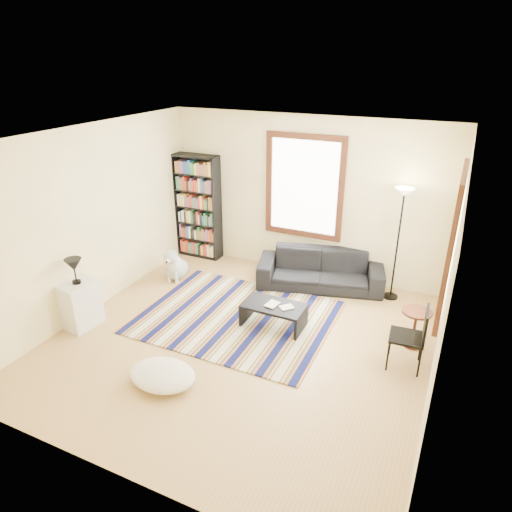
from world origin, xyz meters
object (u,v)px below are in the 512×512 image
at_px(floor_cushion, 162,375).
at_px(floor_lamp, 397,245).
at_px(sofa, 320,270).
at_px(dog, 176,262).
at_px(coffee_table, 274,315).
at_px(bookshelf, 198,207).
at_px(side_table, 414,328).
at_px(white_cabinet, 81,304).
at_px(folding_chair, 407,337).

relative_size(floor_cushion, floor_lamp, 0.46).
distance_m(sofa, dog, 2.54).
xyz_separation_m(sofa, dog, (-2.41, -0.80, -0.00)).
bearing_deg(dog, coffee_table, -29.56).
distance_m(bookshelf, coffee_table, 3.06).
distance_m(sofa, bookshelf, 2.68).
xyz_separation_m(floor_cushion, dog, (-1.44, 2.45, 0.20)).
distance_m(coffee_table, dog, 2.30).
height_order(side_table, white_cabinet, white_cabinet).
bearing_deg(white_cabinet, floor_cushion, -9.65).
bearing_deg(floor_lamp, coffee_table, -131.31).
distance_m(bookshelf, white_cabinet, 3.03).
relative_size(sofa, coffee_table, 2.34).
height_order(sofa, white_cabinet, white_cabinet).
bearing_deg(side_table, bookshelf, 161.74).
xyz_separation_m(floor_lamp, dog, (-3.61, -0.90, -0.62)).
distance_m(side_table, white_cabinet, 4.76).
bearing_deg(folding_chair, side_table, 80.25).
height_order(bookshelf, coffee_table, bookshelf).
distance_m(coffee_table, white_cabinet, 2.82).
relative_size(floor_lamp, white_cabinet, 2.66).
height_order(floor_lamp, white_cabinet, floor_lamp).
bearing_deg(white_cabinet, floor_lamp, 42.60).
distance_m(floor_cushion, floor_lamp, 4.07).
bearing_deg(bookshelf, floor_cushion, -65.51).
bearing_deg(dog, white_cabinet, -112.85).
xyz_separation_m(bookshelf, folding_chair, (4.23, -1.94, -0.57)).
bearing_deg(floor_cushion, floor_lamp, 57.11).
relative_size(bookshelf, dog, 3.27).
bearing_deg(dog, folding_chair, -23.36).
xyz_separation_m(bookshelf, white_cabinet, (-0.22, -2.95, -0.65)).
bearing_deg(sofa, bookshelf, 158.99).
relative_size(floor_lamp, folding_chair, 2.16).
bearing_deg(floor_cushion, side_table, 38.24).
bearing_deg(white_cabinet, side_table, 26.62).
height_order(floor_lamp, dog, floor_lamp).
height_order(bookshelf, dog, bookshelf).
xyz_separation_m(floor_cushion, floor_lamp, (2.17, 3.35, 0.82)).
bearing_deg(coffee_table, sofa, 81.43).
bearing_deg(floor_lamp, dog, -166.05).
bearing_deg(side_table, dog, 175.20).
relative_size(sofa, folding_chair, 2.45).
bearing_deg(folding_chair, dog, 163.62).
xyz_separation_m(bookshelf, floor_cushion, (1.60, -3.52, -0.89)).
bearing_deg(coffee_table, dog, 161.73).
relative_size(coffee_table, floor_cushion, 1.05).
height_order(coffee_table, floor_cushion, coffee_table).
bearing_deg(side_table, folding_chair, -95.45).
bearing_deg(bookshelf, floor_lamp, -2.58).
xyz_separation_m(sofa, bookshelf, (-2.58, 0.27, 0.69)).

